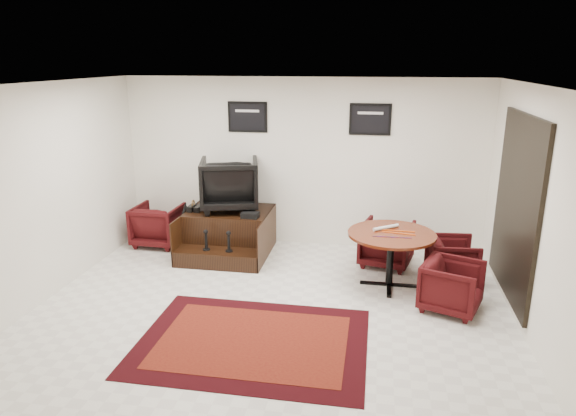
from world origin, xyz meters
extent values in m
plane|color=white|center=(0.00, 0.00, 0.00)|extent=(6.00, 6.00, 0.00)
cube|color=white|center=(0.00, 2.50, 1.40)|extent=(6.00, 0.02, 2.80)
cube|color=white|center=(0.00, -2.50, 1.40)|extent=(6.00, 0.02, 2.80)
cube|color=white|center=(-3.00, 0.00, 1.40)|extent=(0.02, 5.00, 2.80)
cube|color=white|center=(3.00, 0.00, 1.40)|extent=(0.02, 5.00, 2.80)
cube|color=white|center=(0.00, 0.00, 2.80)|extent=(6.00, 5.00, 0.02)
cube|color=black|center=(2.97, 0.70, 1.30)|extent=(0.05, 1.90, 2.30)
cube|color=black|center=(2.96, 0.70, 1.30)|extent=(0.02, 1.72, 2.12)
cube|color=black|center=(2.97, 0.70, 1.30)|extent=(0.03, 0.05, 2.12)
cube|color=black|center=(-0.90, 2.48, 2.15)|extent=(0.66, 0.03, 0.50)
cube|color=black|center=(-0.90, 2.46, 2.15)|extent=(0.58, 0.01, 0.42)
cube|color=silver|center=(-0.90, 2.46, 2.25)|extent=(0.40, 0.00, 0.04)
cube|color=black|center=(1.10, 2.48, 2.15)|extent=(0.66, 0.03, 0.50)
cube|color=black|center=(1.10, 2.46, 2.15)|extent=(0.58, 0.01, 0.42)
cube|color=silver|center=(1.10, 2.46, 2.25)|extent=(0.40, 0.00, 0.04)
cube|color=black|center=(-0.05, -0.82, 0.00)|extent=(2.56, 1.92, 0.01)
cube|color=#500F0B|center=(-0.05, -0.82, 0.01)|extent=(2.10, 1.46, 0.01)
cube|color=black|center=(-1.10, 1.94, 0.35)|extent=(1.35, 1.00, 0.70)
cube|color=black|center=(-1.10, 1.24, 0.12)|extent=(1.35, 0.40, 0.25)
cube|color=black|center=(-1.77, 1.74, 0.35)|extent=(0.02, 1.40, 0.70)
cube|color=black|center=(-0.43, 1.74, 0.35)|extent=(0.02, 1.40, 0.70)
cylinder|color=black|center=(-1.28, 1.24, 0.26)|extent=(0.11, 0.11, 0.02)
cylinder|color=black|center=(-1.28, 1.24, 0.39)|extent=(0.04, 0.04, 0.24)
sphere|color=black|center=(-1.28, 1.24, 0.54)|extent=(0.07, 0.07, 0.07)
cylinder|color=black|center=(-0.92, 1.24, 0.26)|extent=(0.11, 0.11, 0.02)
cylinder|color=black|center=(-0.92, 1.24, 0.39)|extent=(0.04, 0.04, 0.24)
sphere|color=black|center=(-0.92, 1.24, 0.54)|extent=(0.07, 0.07, 0.07)
imported|color=black|center=(-1.10, 1.99, 1.16)|extent=(1.09, 1.05, 0.93)
cube|color=black|center=(-1.69, 1.79, 0.74)|extent=(0.10, 0.25, 0.09)
cube|color=black|center=(-1.57, 1.79, 0.74)|extent=(0.10, 0.25, 0.09)
cube|color=black|center=(-0.66, 1.58, 0.74)|extent=(0.27, 0.19, 0.09)
imported|color=black|center=(-2.39, 1.99, 0.39)|extent=(0.77, 0.72, 0.77)
cylinder|color=#441809|center=(1.48, 0.97, 0.77)|extent=(1.20, 1.20, 0.04)
cylinder|color=black|center=(1.48, 0.97, 0.40)|extent=(0.10, 0.10, 0.71)
cube|color=black|center=(1.48, 0.97, 0.02)|extent=(0.80, 0.06, 0.03)
cube|color=black|center=(1.48, 0.97, 0.02)|extent=(0.06, 0.80, 0.03)
imported|color=black|center=(1.45, 1.75, 0.38)|extent=(0.88, 0.84, 0.76)
imported|color=black|center=(2.37, 1.36, 0.34)|extent=(0.67, 0.71, 0.68)
imported|color=black|center=(2.24, 0.38, 0.35)|extent=(0.84, 0.87, 0.71)
cylinder|color=silver|center=(1.40, 1.12, 0.81)|extent=(0.36, 0.29, 0.05)
cylinder|color=#FA5B0D|center=(1.57, 0.95, 0.79)|extent=(0.45, 0.09, 0.01)
cylinder|color=#FA5B0D|center=(1.57, 1.05, 0.79)|extent=(0.45, 0.03, 0.01)
cylinder|color=#4C1933|center=(1.27, 0.78, 0.79)|extent=(0.10, 0.03, 0.01)
cylinder|color=#4C1933|center=(1.33, 0.78, 0.79)|extent=(0.10, 0.03, 0.01)
cylinder|color=#4C1933|center=(1.39, 0.78, 0.79)|extent=(0.10, 0.03, 0.01)
cylinder|color=#4C1933|center=(1.45, 0.78, 0.79)|extent=(0.10, 0.03, 0.01)
cylinder|color=#4C1933|center=(1.51, 0.78, 0.79)|extent=(0.10, 0.03, 0.01)
cylinder|color=#4C1933|center=(1.57, 0.78, 0.79)|extent=(0.10, 0.03, 0.01)
cylinder|color=#4C1933|center=(1.63, 0.78, 0.79)|extent=(0.10, 0.03, 0.01)
cylinder|color=#4C1933|center=(1.69, 0.78, 0.79)|extent=(0.10, 0.03, 0.01)
camera|label=1|loc=(1.22, -5.81, 3.09)|focal=32.00mm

